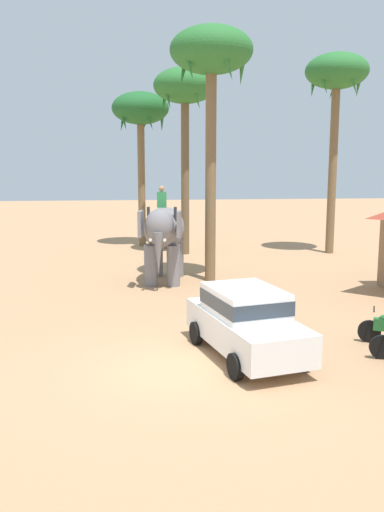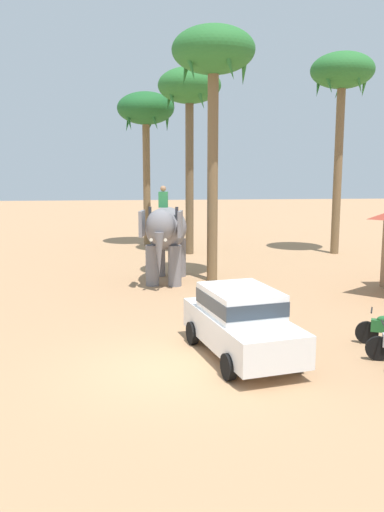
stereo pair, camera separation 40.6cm
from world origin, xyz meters
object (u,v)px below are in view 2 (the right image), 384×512
Objects in this scene: palm_tree_behind_elephant at (189,92)px; palm_tree_far_back at (213,60)px; elephant_with_mahout at (166,233)px; palm_tree_near_hut at (342,79)px; car_sedan_foreground at (241,320)px; palm_tree_left_of_road at (146,113)px.

palm_tree_behind_elephant is 0.96× the size of palm_tree_far_back.
elephant_with_mahout is 0.39× the size of palm_tree_near_hut.
car_sedan_foreground is 0.46× the size of palm_tree_behind_elephant.
palm_tree_far_back reaches higher than car_sedan_foreground.
elephant_with_mahout is at bearing -102.80° from palm_tree_behind_elephant.
palm_tree_far_back reaches higher than palm_tree_behind_elephant.
palm_tree_behind_elephant is at bearing 175.51° from palm_tree_near_hut.
palm_tree_behind_elephant is (0.10, 15.59, 7.34)m from car_sedan_foreground.
car_sedan_foreground is 1.10× the size of elephant_with_mahout.
palm_tree_behind_elephant is 1.10× the size of palm_tree_left_of_road.
palm_tree_far_back is (0.33, -6.76, 0.35)m from palm_tree_behind_elephant.
elephant_with_mahout is 9.43m from palm_tree_behind_elephant.
palm_tree_left_of_road is (-2.09, 18.70, 6.57)m from car_sedan_foreground.
car_sedan_foreground is at bearing -90.36° from palm_tree_behind_elephant.
car_sedan_foreground is 8.91m from elephant_with_mahout.
car_sedan_foreground is at bearing -92.75° from palm_tree_far_back.
palm_tree_near_hut is 1.04× the size of palm_tree_far_back.
elephant_with_mahout is (-1.46, 8.73, 1.06)m from car_sedan_foreground.
palm_tree_behind_elephant reaches higher than elephant_with_mahout.
palm_tree_near_hut is 1.18× the size of palm_tree_left_of_road.
palm_tree_behind_elephant is 6.78m from palm_tree_far_back.
palm_tree_far_back is (1.88, 0.10, 6.62)m from elephant_with_mahout.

